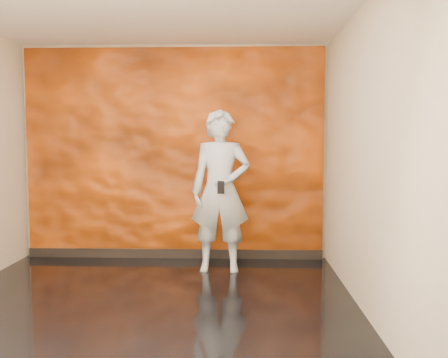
{
  "coord_description": "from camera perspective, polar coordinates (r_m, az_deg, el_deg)",
  "views": [
    {
      "loc": [
        0.9,
        -4.56,
        1.57
      ],
      "look_at": [
        0.7,
        0.84,
        1.14
      ],
      "focal_mm": 40.0,
      "sensor_mm": 36.0,
      "label": 1
    }
  ],
  "objects": [
    {
      "name": "room",
      "position": [
        4.65,
        -9.05,
        2.41
      ],
      "size": [
        4.02,
        4.02,
        2.81
      ],
      "color": "black",
      "rests_on": "ground"
    },
    {
      "name": "feature_wall",
      "position": [
        6.58,
        -5.73,
        2.88
      ],
      "size": [
        3.9,
        0.06,
        2.75
      ],
      "primitive_type": "cube",
      "color": "#F55808",
      "rests_on": "ground"
    },
    {
      "name": "baseboard",
      "position": [
        6.71,
        -5.69,
        -8.47
      ],
      "size": [
        3.9,
        0.04,
        0.12
      ],
      "primitive_type": "cube",
      "color": "black",
      "rests_on": "ground"
    },
    {
      "name": "man",
      "position": [
        5.92,
        -0.39,
        -1.36
      ],
      "size": [
        0.71,
        0.47,
        1.92
      ],
      "primitive_type": "imported",
      "rotation": [
        0.0,
        0.0,
        -0.01
      ],
      "color": "#ACB4BE",
      "rests_on": "ground"
    },
    {
      "name": "phone",
      "position": [
        5.63,
        -0.35,
        -0.97
      ],
      "size": [
        0.08,
        0.03,
        0.15
      ],
      "primitive_type": "cube",
      "rotation": [
        0.0,
        0.0,
        -0.22
      ],
      "color": "black",
      "rests_on": "man"
    }
  ]
}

